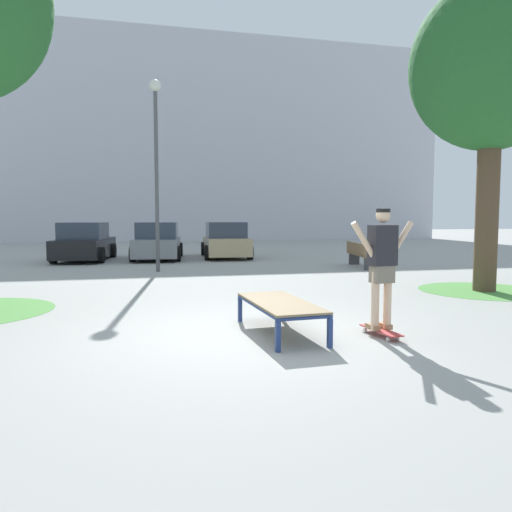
% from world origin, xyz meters
% --- Properties ---
extents(ground_plane, '(120.00, 120.00, 0.00)m').
position_xyz_m(ground_plane, '(0.00, 0.00, 0.00)').
color(ground_plane, '#999993').
extents(building_facade, '(38.20, 4.00, 15.29)m').
position_xyz_m(building_facade, '(2.96, 30.94, 7.64)').
color(building_facade, silver).
rests_on(building_facade, ground).
extents(skate_box, '(0.87, 1.94, 0.46)m').
position_xyz_m(skate_box, '(0.50, -0.00, 0.41)').
color(skate_box, navy).
rests_on(skate_box, ground).
extents(skateboard, '(0.29, 0.82, 0.09)m').
position_xyz_m(skateboard, '(1.84, -0.49, 0.08)').
color(skateboard, '#B23333').
rests_on(skateboard, ground).
extents(skater, '(1.00, 0.31, 1.69)m').
position_xyz_m(skater, '(1.84, -0.49, 1.07)').
color(skater, beige).
rests_on(skater, skateboard).
extents(tree_near_right, '(3.56, 3.56, 6.91)m').
position_xyz_m(tree_near_right, '(6.17, 2.82, 4.98)').
color(tree_near_right, brown).
rests_on(tree_near_right, ground).
extents(grass_patch_near_right, '(2.88, 2.88, 0.01)m').
position_xyz_m(grass_patch_near_right, '(6.17, 2.82, 0.00)').
color(grass_patch_near_right, '#519342').
rests_on(grass_patch_near_right, ground).
extents(car_black, '(2.24, 4.35, 1.50)m').
position_xyz_m(car_black, '(-3.67, 13.33, 0.69)').
color(car_black, black).
rests_on(car_black, ground).
extents(car_grey, '(2.25, 4.36, 1.50)m').
position_xyz_m(car_grey, '(-0.84, 13.33, 0.69)').
color(car_grey, slate).
rests_on(car_grey, ground).
extents(car_tan, '(2.12, 4.30, 1.50)m').
position_xyz_m(car_tan, '(1.99, 13.50, 0.69)').
color(car_tan, tan).
rests_on(car_tan, ground).
extents(park_bench, '(0.84, 2.44, 0.83)m').
position_xyz_m(park_bench, '(5.77, 8.43, 0.45)').
color(park_bench, brown).
rests_on(park_bench, ground).
extents(light_post, '(0.36, 0.36, 5.83)m').
position_xyz_m(light_post, '(-0.97, 8.55, 3.83)').
color(light_post, '#4C4C51').
rests_on(light_post, ground).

